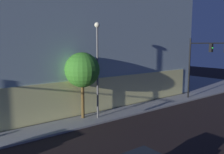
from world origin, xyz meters
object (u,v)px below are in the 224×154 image
Objects in this scene: traffic_light_far_corner at (203,57)px; sidewalk_tree at (82,70)px; street_lamp_sidewalk at (97,59)px; modern_building at (35,22)px.

sidewalk_tree is (-13.78, 2.69, -0.74)m from traffic_light_far_corner.
sidewalk_tree is (-1.04, 0.73, -0.93)m from street_lamp_sidewalk.
street_lamp_sidewalk reaches higher than sidewalk_tree.
traffic_light_far_corner is 0.87× the size of street_lamp_sidewalk.
sidewalk_tree is at bearing 144.90° from street_lamp_sidewalk.
traffic_light_far_corner is 14.06m from sidewalk_tree.
traffic_light_far_corner is (12.08, -17.87, -4.35)m from modern_building.
street_lamp_sidewalk is (-12.74, 1.96, 0.19)m from traffic_light_far_corner.
sidewalk_tree is (-1.70, -15.18, -5.09)m from modern_building.
street_lamp_sidewalk is (-0.67, -15.91, -4.16)m from modern_building.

